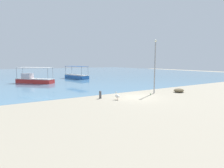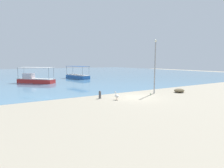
{
  "view_description": "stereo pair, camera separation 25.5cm",
  "coord_description": "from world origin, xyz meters",
  "px_view_note": "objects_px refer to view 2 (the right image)",
  "views": [
    {
      "loc": [
        -11.56,
        -14.46,
        3.72
      ],
      "look_at": [
        -0.84,
        3.68,
        1.06
      ],
      "focal_mm": 28.0,
      "sensor_mm": 36.0,
      "label": 1
    },
    {
      "loc": [
        -11.34,
        -14.59,
        3.72
      ],
      "look_at": [
        -0.84,
        3.68,
        1.06
      ],
      "focal_mm": 28.0,
      "sensor_mm": 36.0,
      "label": 2
    }
  ],
  "objects_px": {
    "lamp_post": "(155,64)",
    "mooring_bollard": "(100,94)",
    "pelican": "(117,96)",
    "fishing_boat_far_left": "(35,79)",
    "net_pile": "(179,91)",
    "fishing_boat_far_right": "(77,76)",
    "glass_bottle": "(150,94)"
  },
  "relations": [
    {
      "from": "mooring_bollard",
      "to": "net_pile",
      "type": "height_order",
      "value": "mooring_bollard"
    },
    {
      "from": "fishing_boat_far_right",
      "to": "lamp_post",
      "type": "height_order",
      "value": "lamp_post"
    },
    {
      "from": "net_pile",
      "to": "glass_bottle",
      "type": "relative_size",
      "value": 4.9
    },
    {
      "from": "net_pile",
      "to": "lamp_post",
      "type": "bearing_deg",
      "value": 161.53
    },
    {
      "from": "mooring_bollard",
      "to": "glass_bottle",
      "type": "xyz_separation_m",
      "value": [
        5.69,
        -1.3,
        -0.32
      ]
    },
    {
      "from": "pelican",
      "to": "lamp_post",
      "type": "xyz_separation_m",
      "value": [
        5.74,
        0.82,
        3.14
      ]
    },
    {
      "from": "pelican",
      "to": "mooring_bollard",
      "type": "height_order",
      "value": "same"
    },
    {
      "from": "glass_bottle",
      "to": "fishing_boat_far_left",
      "type": "bearing_deg",
      "value": 117.41
    },
    {
      "from": "pelican",
      "to": "fishing_boat_far_left",
      "type": "bearing_deg",
      "value": 105.6
    },
    {
      "from": "pelican",
      "to": "mooring_bollard",
      "type": "distance_m",
      "value": 1.83
    },
    {
      "from": "lamp_post",
      "to": "net_pile",
      "type": "bearing_deg",
      "value": -18.47
    },
    {
      "from": "fishing_boat_far_left",
      "to": "mooring_bollard",
      "type": "height_order",
      "value": "fishing_boat_far_left"
    },
    {
      "from": "net_pile",
      "to": "fishing_boat_far_right",
      "type": "bearing_deg",
      "value": 101.34
    },
    {
      "from": "net_pile",
      "to": "glass_bottle",
      "type": "distance_m",
      "value": 4.36
    },
    {
      "from": "mooring_bollard",
      "to": "net_pile",
      "type": "bearing_deg",
      "value": -9.29
    },
    {
      "from": "fishing_boat_far_right",
      "to": "glass_bottle",
      "type": "height_order",
      "value": "fishing_boat_far_right"
    },
    {
      "from": "pelican",
      "to": "mooring_bollard",
      "type": "xyz_separation_m",
      "value": [
        -1.16,
        1.42,
        0.05
      ]
    },
    {
      "from": "fishing_boat_far_left",
      "to": "net_pile",
      "type": "height_order",
      "value": "fishing_boat_far_left"
    },
    {
      "from": "fishing_boat_far_left",
      "to": "lamp_post",
      "type": "xyz_separation_m",
      "value": [
        11.1,
        -18.37,
        2.85
      ]
    },
    {
      "from": "pelican",
      "to": "net_pile",
      "type": "relative_size",
      "value": 0.61
    },
    {
      "from": "mooring_bollard",
      "to": "lamp_post",
      "type": "bearing_deg",
      "value": -4.92
    },
    {
      "from": "mooring_bollard",
      "to": "glass_bottle",
      "type": "distance_m",
      "value": 5.85
    },
    {
      "from": "fishing_boat_far_left",
      "to": "net_pile",
      "type": "xyz_separation_m",
      "value": [
        14.24,
        -19.42,
        -0.43
      ]
    },
    {
      "from": "fishing_boat_far_left",
      "to": "glass_bottle",
      "type": "bearing_deg",
      "value": -62.59
    },
    {
      "from": "mooring_bollard",
      "to": "fishing_boat_far_right",
      "type": "bearing_deg",
      "value": 76.87
    },
    {
      "from": "lamp_post",
      "to": "mooring_bollard",
      "type": "xyz_separation_m",
      "value": [
        -6.9,
        0.59,
        -3.08
      ]
    },
    {
      "from": "fishing_boat_far_right",
      "to": "pelican",
      "type": "relative_size",
      "value": 9.05
    },
    {
      "from": "fishing_boat_far_right",
      "to": "net_pile",
      "type": "distance_m",
      "value": 24.49
    },
    {
      "from": "fishing_boat_far_left",
      "to": "glass_bottle",
      "type": "distance_m",
      "value": 21.49
    },
    {
      "from": "lamp_post",
      "to": "mooring_bollard",
      "type": "height_order",
      "value": "lamp_post"
    },
    {
      "from": "fishing_boat_far_right",
      "to": "mooring_bollard",
      "type": "bearing_deg",
      "value": -103.13
    },
    {
      "from": "fishing_boat_far_left",
      "to": "fishing_boat_far_right",
      "type": "distance_m",
      "value": 10.48
    }
  ]
}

